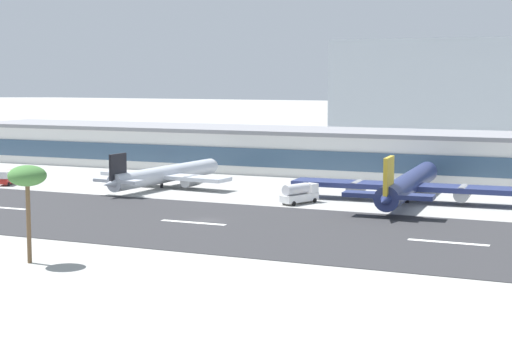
{
  "coord_description": "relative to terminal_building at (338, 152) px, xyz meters",
  "views": [
    {
      "loc": [
        63.12,
        -124.97,
        24.43
      ],
      "look_at": [
        -6.98,
        37.75,
        4.83
      ],
      "focal_mm": 58.08,
      "sensor_mm": 36.0,
      "label": 1
    }
  ],
  "objects": [
    {
      "name": "service_fuel_truck_0",
      "position": [
        8.49,
        -50.88,
        -3.55
      ],
      "size": [
        5.65,
        8.85,
        3.95
      ],
      "rotation": [
        0.0,
        0.0,
        1.18
      ],
      "color": "white",
      "rests_on": "ground_plane"
    },
    {
      "name": "runway_centreline_dash_5",
      "position": [
        42.08,
        -78.28,
        -5.5
      ],
      "size": [
        12.0,
        1.2,
        0.01
      ],
      "primitive_type": "cube",
      "color": "white",
      "rests_on": "runway_strip"
    },
    {
      "name": "runway_centreline_dash_4",
      "position": [
        -0.44,
        -78.28,
        -5.5
      ],
      "size": [
        12.0,
        1.2,
        0.01
      ],
      "primitive_type": "cube",
      "color": "white",
      "rests_on": "runway_strip"
    },
    {
      "name": "service_box_truck_2",
      "position": [
        -62.53,
        -50.96,
        -3.79
      ],
      "size": [
        4.15,
        6.45,
        3.25
      ],
      "rotation": [
        0.0,
        0.0,
        1.89
      ],
      "color": "#B2231E",
      "rests_on": "ground_plane"
    },
    {
      "name": "airliner_black_tail_gate_0",
      "position": [
        -27.5,
        -41.3,
        -2.75
      ],
      "size": [
        32.09,
        42.49,
        8.88
      ],
      "rotation": [
        0.0,
        0.0,
        1.48
      ],
      "color": "silver",
      "rests_on": "ground_plane"
    },
    {
      "name": "runway_strip",
      "position": [
        0.49,
        -78.28,
        -5.54
      ],
      "size": [
        800.0,
        42.82,
        0.08
      ],
      "primitive_type": "cube",
      "color": "#2D2D30",
      "rests_on": "ground_plane"
    },
    {
      "name": "terminal_building",
      "position": [
        0.0,
        0.0,
        0.0
      ],
      "size": [
        215.01,
        25.86,
        11.16
      ],
      "color": "silver",
      "rests_on": "ground_plane"
    },
    {
      "name": "palm_tree_1",
      "position": [
        -6.31,
        -113.56,
        5.72
      ],
      "size": [
        5.03,
        5.03,
        13.0
      ],
      "color": "brown",
      "rests_on": "ground_plane"
    },
    {
      "name": "ground_plane",
      "position": [
        0.49,
        -75.25,
        -5.58
      ],
      "size": [
        1400.0,
        1400.0,
        0.0
      ],
      "primitive_type": "plane",
      "color": "#9E9E99"
    },
    {
      "name": "distant_hotel_block",
      "position": [
        12.54,
        147.6,
        14.38
      ],
      "size": [
        117.09,
        34.98,
        39.92
      ],
      "primitive_type": "cube",
      "color": "#A8B2BC",
      "rests_on": "ground_plane"
    },
    {
      "name": "runway_centreline_dash_3",
      "position": [
        -41.35,
        -78.28,
        -5.5
      ],
      "size": [
        12.0,
        1.2,
        0.01
      ],
      "primitive_type": "cube",
      "color": "white",
      "rests_on": "runway_strip"
    },
    {
      "name": "airliner_gold_tail_gate_1",
      "position": [
        27.48,
        -41.57,
        -2.18
      ],
      "size": [
        46.73,
        51.2,
        10.68
      ],
      "rotation": [
        0.0,
        0.0,
        1.62
      ],
      "color": "navy",
      "rests_on": "ground_plane"
    }
  ]
}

